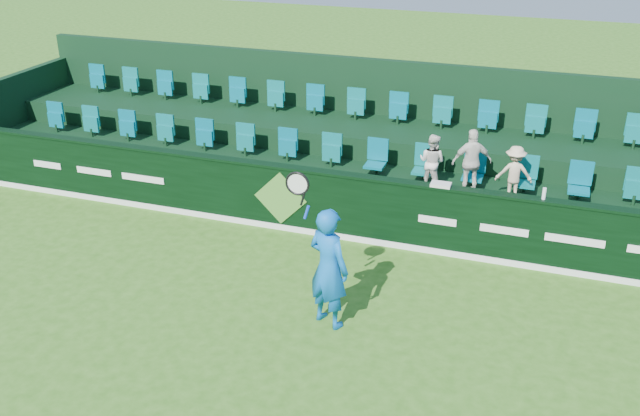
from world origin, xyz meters
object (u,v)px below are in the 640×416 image
at_px(spectator_left, 432,162).
at_px(drinks_bottle, 544,194).
at_px(tennis_player, 328,267).
at_px(spectator_middle, 472,162).
at_px(towel, 441,185).
at_px(spectator_right, 514,173).

height_order(spectator_left, drinks_bottle, spectator_left).
distance_m(tennis_player, spectator_middle, 4.33).
relative_size(towel, drinks_bottle, 1.73).
relative_size(spectator_right, towel, 2.95).
bearing_deg(drinks_bottle, spectator_right, 117.80).
relative_size(spectator_left, spectator_middle, 0.86).
distance_m(spectator_left, spectator_right, 1.58).
height_order(spectator_left, towel, spectator_left).
bearing_deg(spectator_middle, spectator_right, 157.73).
distance_m(spectator_middle, spectator_right, 0.82).
bearing_deg(spectator_left, tennis_player, 95.50).
bearing_deg(spectator_middle, towel, 48.62).
bearing_deg(spectator_left, drinks_bottle, 169.54).
height_order(spectator_left, spectator_right, spectator_left).
bearing_deg(drinks_bottle, spectator_left, 152.68).
bearing_deg(towel, tennis_player, -112.28).
xyz_separation_m(tennis_player, spectator_left, (0.81, 4.01, 0.35)).
height_order(spectator_right, towel, spectator_right).
bearing_deg(drinks_bottle, towel, 180.00).
distance_m(towel, drinks_bottle, 1.79).
xyz_separation_m(towel, drinks_bottle, (1.79, 0.00, 0.08)).
relative_size(tennis_player, spectator_left, 2.33).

